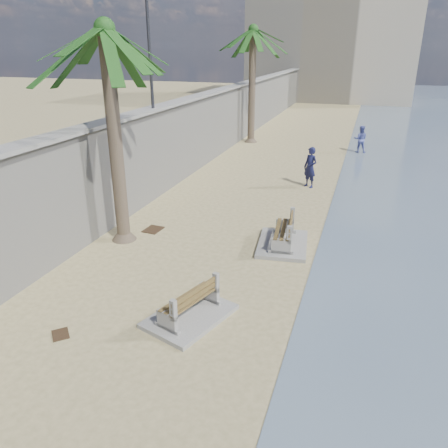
# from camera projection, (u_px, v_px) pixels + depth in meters

# --- Properties ---
(seawall) EXTENTS (0.45, 70.00, 3.50)m
(seawall) POSITION_uv_depth(u_px,v_px,m) (217.00, 124.00, 24.98)
(seawall) COLOR gray
(seawall) RESTS_ON ground_plane
(wall_cap) EXTENTS (0.80, 70.00, 0.12)m
(wall_cap) POSITION_uv_depth(u_px,v_px,m) (217.00, 91.00, 24.29)
(wall_cap) COLOR gray
(wall_cap) RESTS_ON seawall
(end_building) EXTENTS (18.00, 12.00, 14.00)m
(end_building) POSITION_uv_depth(u_px,v_px,m) (334.00, 35.00, 50.18)
(end_building) COLOR #B7AA93
(end_building) RESTS_ON ground_plane
(bench_near) EXTENTS (1.96, 2.36, 0.85)m
(bench_near) POSITION_uv_depth(u_px,v_px,m) (189.00, 305.00, 10.05)
(bench_near) COLOR gray
(bench_near) RESTS_ON ground_plane
(bench_far) EXTENTS (1.76, 2.38, 0.93)m
(bench_far) POSITION_uv_depth(u_px,v_px,m) (283.00, 234.00, 13.73)
(bench_far) COLOR gray
(bench_far) RESTS_ON ground_plane
(palm_mid) EXTENTS (5.00, 5.00, 7.25)m
(palm_mid) POSITION_uv_depth(u_px,v_px,m) (105.00, 31.00, 11.96)
(palm_mid) COLOR brown
(palm_mid) RESTS_ON ground_plane
(palm_back) EXTENTS (5.00, 5.00, 7.71)m
(palm_back) POSITION_uv_depth(u_px,v_px,m) (253.00, 31.00, 26.24)
(palm_back) COLOR brown
(palm_back) RESTS_ON ground_plane
(streetlight) EXTENTS (0.28, 0.28, 5.12)m
(streetlight) POSITION_uv_depth(u_px,v_px,m) (148.00, 24.00, 16.06)
(streetlight) COLOR #2D2D33
(streetlight) RESTS_ON wall_cap
(person_a) EXTENTS (0.90, 0.84, 2.07)m
(person_a) POSITION_uv_depth(u_px,v_px,m) (310.00, 164.00, 19.26)
(person_a) COLOR #15163A
(person_a) RESTS_ON ground_plane
(person_b) EXTENTS (0.88, 0.70, 1.74)m
(person_b) POSITION_uv_depth(u_px,v_px,m) (361.00, 138.00, 25.65)
(person_b) COLOR #4F58A4
(person_b) RESTS_ON ground_plane
(debris_c) EXTENTS (0.60, 0.72, 0.03)m
(debris_c) POSITION_uv_depth(u_px,v_px,m) (153.00, 230.00, 15.06)
(debris_c) COLOR #382616
(debris_c) RESTS_ON ground_plane
(debris_d) EXTENTS (0.54, 0.55, 0.03)m
(debris_d) POSITION_uv_depth(u_px,v_px,m) (61.00, 334.00, 9.59)
(debris_d) COLOR #382616
(debris_d) RESTS_ON ground_plane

